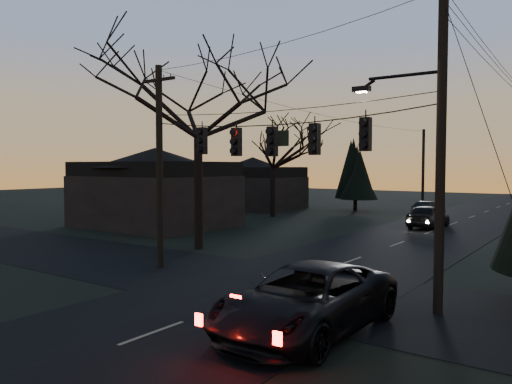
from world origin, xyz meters
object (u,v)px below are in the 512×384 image
Objects in this scene: utility_pole_far_l at (422,209)px; bare_tree_left at (198,93)px; sedan_oncoming_b at (429,209)px; utility_pole_right at (438,314)px; suv_near at (307,300)px; utility_pole_left at (161,267)px; sedan_oncoming_a at (428,216)px.

utility_pole_far_l is 32.55m from bare_tree_left.
bare_tree_left reaches higher than sedan_oncoming_b.
sedan_oncoming_b is (4.71, 24.03, -7.42)m from bare_tree_left.
utility_pole_right reaches higher than suv_near.
utility_pole_far_l is at bearing 107.72° from utility_pole_right.
sedan_oncoming_a is at bearing 75.67° from utility_pole_left.
utility_pole_right is 1.63× the size of suv_near.
utility_pole_right is 16.28m from bare_tree_left.
utility_pole_right reaches higher than utility_pole_left.
bare_tree_left is at bearing 112.88° from utility_pole_left.
sedan_oncoming_b is (-2.40, 8.20, -0.18)m from sedan_oncoming_a.
bare_tree_left is at bearing -93.47° from utility_pole_far_l.
bare_tree_left is at bearing 161.37° from utility_pole_right.
suv_near is at bearing 111.07° from sedan_oncoming_b.
suv_near is at bearing 100.51° from sedan_oncoming_a.
bare_tree_left is 1.88× the size of suv_near.
utility_pole_far_l reaches higher than sedan_oncoming_b.
utility_pole_right is 37.79m from utility_pole_far_l.
utility_pole_right reaches higher than utility_pole_far_l.
utility_pole_far_l is at bearing -70.55° from sedan_oncoming_a.
suv_near is (-2.31, -3.60, 0.85)m from utility_pole_right.
utility_pole_left reaches higher than sedan_oncoming_b.
utility_pole_far_l is at bearing 90.00° from utility_pole_left.
sedan_oncoming_b is at bearing -72.62° from sedan_oncoming_a.
bare_tree_left reaches higher than utility_pole_right.
utility_pole_far_l is at bearing 86.53° from bare_tree_left.
utility_pole_far_l is 40.66m from suv_near.
sedan_oncoming_a is (5.20, -15.65, 0.81)m from utility_pole_far_l.
utility_pole_right is 2.63× the size of sedan_oncoming_b.
utility_pole_left is at bearing 159.40° from suv_near.
sedan_oncoming_a is (-3.99, 23.95, -0.04)m from suv_near.
utility_pole_left is 0.74× the size of bare_tree_left.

